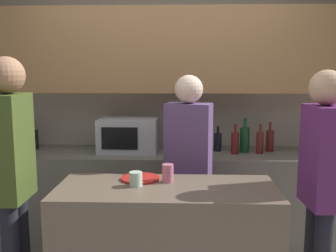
# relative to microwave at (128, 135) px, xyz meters

# --- Properties ---
(back_wall) EXTENTS (6.40, 0.40, 2.70)m
(back_wall) POSITION_rel_microwave_xyz_m (0.33, 0.23, 0.47)
(back_wall) COLOR #B2A893
(back_wall) RESTS_ON ground_plane
(back_counter) EXTENTS (3.60, 0.62, 0.92)m
(back_counter) POSITION_rel_microwave_xyz_m (0.33, -0.04, -0.61)
(back_counter) COLOR #6B665B
(back_counter) RESTS_ON ground_plane
(microwave) EXTENTS (0.52, 0.39, 0.30)m
(microwave) POSITION_rel_microwave_xyz_m (0.00, 0.00, 0.00)
(microwave) COLOR #B7BABC
(microwave) RESTS_ON back_counter
(toaster) EXTENTS (0.26, 0.16, 0.18)m
(toaster) POSITION_rel_microwave_xyz_m (-0.99, 0.00, -0.06)
(toaster) COLOR black
(toaster) RESTS_ON back_counter
(potted_plant) EXTENTS (0.14, 0.14, 0.39)m
(potted_plant) POSITION_rel_microwave_xyz_m (1.82, 0.00, 0.05)
(potted_plant) COLOR #333D4C
(potted_plant) RESTS_ON back_counter
(bottle_0) EXTENTS (0.08, 0.08, 0.27)m
(bottle_0) POSITION_rel_microwave_xyz_m (0.59, 0.01, -0.05)
(bottle_0) COLOR #194723
(bottle_0) RESTS_ON back_counter
(bottle_1) EXTENTS (0.08, 0.08, 0.30)m
(bottle_1) POSITION_rel_microwave_xyz_m (0.70, 0.01, -0.03)
(bottle_1) COLOR maroon
(bottle_1) RESTS_ON back_counter
(bottle_2) EXTENTS (0.07, 0.07, 0.23)m
(bottle_2) POSITION_rel_microwave_xyz_m (0.81, 0.03, -0.06)
(bottle_2) COLOR black
(bottle_2) RESTS_ON back_counter
(bottle_3) EXTENTS (0.07, 0.07, 0.26)m
(bottle_3) POSITION_rel_microwave_xyz_m (0.95, -0.09, -0.05)
(bottle_3) COLOR maroon
(bottle_3) RESTS_ON back_counter
(bottle_4) EXTENTS (0.08, 0.08, 0.31)m
(bottle_4) POSITION_rel_microwave_xyz_m (1.05, -0.02, -0.03)
(bottle_4) COLOR #194723
(bottle_4) RESTS_ON back_counter
(bottle_5) EXTENTS (0.06, 0.06, 0.27)m
(bottle_5) POSITION_rel_microwave_xyz_m (1.17, -0.07, -0.05)
(bottle_5) COLOR maroon
(bottle_5) RESTS_ON back_counter
(bottle_6) EXTENTS (0.07, 0.07, 0.27)m
(bottle_6) POSITION_rel_microwave_xyz_m (1.28, 0.03, -0.05)
(bottle_6) COLOR maroon
(bottle_6) RESTS_ON back_counter
(plate_on_island) EXTENTS (0.26, 0.26, 0.01)m
(plate_on_island) POSITION_rel_microwave_xyz_m (0.21, -0.95, -0.13)
(plate_on_island) COLOR red
(plate_on_island) RESTS_ON kitchen_island
(cup_0) EXTENTS (0.08, 0.08, 0.12)m
(cup_0) POSITION_rel_microwave_xyz_m (0.39, -1.00, -0.08)
(cup_0) COLOR #DA6F88
(cup_0) RESTS_ON kitchen_island
(cup_1) EXTENTS (0.08, 0.08, 0.09)m
(cup_1) POSITION_rel_microwave_xyz_m (0.20, -1.09, -0.10)
(cup_1) COLOR silver
(cup_1) RESTS_ON kitchen_island
(person_left) EXTENTS (0.22, 0.35, 1.66)m
(person_left) POSITION_rel_microwave_xyz_m (1.37, -1.06, -0.08)
(person_left) COLOR black
(person_left) RESTS_ON ground_plane
(person_center) EXTENTS (0.23, 0.34, 1.74)m
(person_center) POSITION_rel_microwave_xyz_m (-0.58, -1.12, -0.03)
(person_center) COLOR black
(person_center) RESTS_ON ground_plane
(person_right) EXTENTS (0.38, 0.27, 1.62)m
(person_right) POSITION_rel_microwave_xyz_m (0.54, -0.55, -0.11)
(person_right) COLOR black
(person_right) RESTS_ON ground_plane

